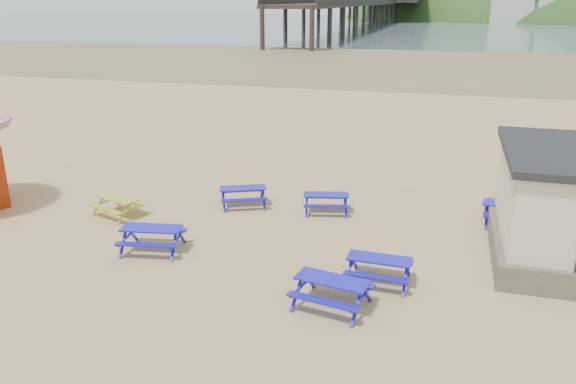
% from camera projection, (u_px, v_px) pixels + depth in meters
% --- Properties ---
extents(ground, '(400.00, 400.00, 0.00)m').
position_uv_depth(ground, '(261.00, 236.00, 17.50)').
color(ground, tan).
rests_on(ground, ground).
extents(wet_sand, '(400.00, 400.00, 0.00)m').
position_uv_depth(wet_sand, '(407.00, 61.00, 67.49)').
color(wet_sand, olive).
rests_on(wet_sand, ground).
extents(sea, '(400.00, 400.00, 0.00)m').
position_uv_depth(sea, '(438.00, 24.00, 172.02)').
color(sea, '#445561').
rests_on(sea, ground).
extents(picnic_table_blue_a, '(2.02, 1.86, 0.68)m').
position_uv_depth(picnic_table_blue_a, '(243.00, 196.00, 19.99)').
color(picnic_table_blue_a, '#1714AE').
rests_on(picnic_table_blue_a, ground).
extents(picnic_table_blue_b, '(1.79, 1.57, 0.65)m').
position_uv_depth(picnic_table_blue_b, '(326.00, 203.00, 19.40)').
color(picnic_table_blue_b, '#1714AE').
rests_on(picnic_table_blue_b, ground).
extents(picnic_table_blue_c, '(1.75, 1.42, 0.73)m').
position_uv_depth(picnic_table_blue_c, '(510.00, 214.00, 18.25)').
color(picnic_table_blue_c, '#1714AE').
rests_on(picnic_table_blue_c, ground).
extents(picnic_table_blue_d, '(1.95, 1.67, 0.73)m').
position_uv_depth(picnic_table_blue_d, '(152.00, 239.00, 16.38)').
color(picnic_table_blue_d, '#1714AE').
rests_on(picnic_table_blue_d, ground).
extents(picnic_table_blue_e, '(1.97, 1.69, 0.73)m').
position_uv_depth(picnic_table_blue_e, '(332.00, 293.00, 13.37)').
color(picnic_table_blue_e, '#1714AE').
rests_on(picnic_table_blue_e, ground).
extents(picnic_table_blue_f, '(1.69, 1.38, 0.69)m').
position_uv_depth(picnic_table_blue_f, '(379.00, 270.00, 14.54)').
color(picnic_table_blue_f, '#1714AE').
rests_on(picnic_table_blue_f, ground).
extents(picnic_table_yellow, '(1.86, 1.68, 0.65)m').
position_uv_depth(picnic_table_yellow, '(118.00, 206.00, 19.08)').
color(picnic_table_yellow, '#8FAB22').
rests_on(picnic_table_yellow, ground).
extents(pier, '(24.00, 220.00, 39.29)m').
position_uv_depth(pier, '(383.00, 4.00, 182.42)').
color(pier, black).
rests_on(pier, ground).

